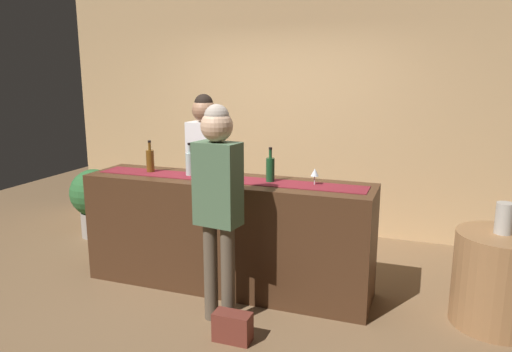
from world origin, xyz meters
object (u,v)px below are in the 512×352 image
object	(u,v)px
customer_sipping	(218,191)
handbag	(233,327)
wine_bottle_clear	(190,164)
wine_glass_mid_counter	(315,173)
wine_bottle_green	(270,169)
bartender	(205,158)
wine_glass_near_customer	(203,167)
wine_bottle_amber	(150,160)
round_side_table	(499,280)
potted_plant_tall	(94,198)
vase_on_side_table	(504,218)

from	to	relation	value
customer_sipping	handbag	xyz separation A→B (m)	(0.21, -0.24, -0.95)
wine_bottle_clear	wine_glass_mid_counter	bearing A→B (deg)	1.03
wine_bottle_green	bartender	size ratio (longest dim) A/B	0.18
wine_glass_near_customer	handbag	size ratio (longest dim) A/B	0.51
wine_bottle_amber	wine_glass_near_customer	bearing A→B (deg)	-7.46
wine_bottle_clear	bartender	distance (m)	0.57
wine_bottle_amber	bartender	xyz separation A→B (m)	(0.30, 0.55, -0.05)
customer_sipping	round_side_table	world-z (taller)	customer_sipping
customer_sipping	wine_bottle_green	bearing A→B (deg)	80.55
round_side_table	handbag	distance (m)	2.08
wine_bottle_green	handbag	bearing A→B (deg)	-89.63
wine_glass_mid_counter	potted_plant_tall	xyz separation A→B (m)	(-2.82, 0.69, -0.65)
vase_on_side_table	handbag	world-z (taller)	vase_on_side_table
bartender	wine_bottle_clear	bearing A→B (deg)	107.24
customer_sipping	handbag	distance (m)	1.01
wine_bottle_green	wine_bottle_clear	bearing A→B (deg)	-179.49
wine_bottle_clear	vase_on_side_table	xyz separation A→B (m)	(2.61, 0.08, -0.27)
wine_bottle_amber	handbag	bearing A→B (deg)	-36.38
wine_glass_mid_counter	round_side_table	size ratio (longest dim) A/B	0.19
wine_glass_mid_counter	potted_plant_tall	distance (m)	2.97
wine_glass_near_customer	customer_sipping	size ratio (longest dim) A/B	0.08
wine_glass_near_customer	bartender	size ratio (longest dim) A/B	0.08
customer_sipping	round_side_table	xyz separation A→B (m)	(2.05, 0.70, -0.69)
round_side_table	wine_bottle_green	bearing A→B (deg)	-178.12
wine_glass_near_customer	wine_glass_mid_counter	world-z (taller)	same
customer_sipping	vase_on_side_table	bearing A→B (deg)	27.56
customer_sipping	vase_on_side_table	size ratio (longest dim) A/B	7.15
wine_bottle_clear	customer_sipping	world-z (taller)	customer_sipping
bartender	vase_on_side_table	distance (m)	2.78
wine_glass_mid_counter	bartender	distance (m)	1.39
potted_plant_tall	handbag	bearing A→B (deg)	-32.98
wine_bottle_green	handbag	distance (m)	1.34
wine_glass_near_customer	customer_sipping	world-z (taller)	customer_sipping
wine_glass_near_customer	handbag	bearing A→B (deg)	-52.98
potted_plant_tall	vase_on_side_table	bearing A→B (deg)	-8.39
bartender	vase_on_side_table	bearing A→B (deg)	175.26
round_side_table	potted_plant_tall	size ratio (longest dim) A/B	0.91
wine_bottle_amber	wine_glass_mid_counter	distance (m)	1.58
wine_bottle_amber	customer_sipping	world-z (taller)	customer_sipping
wine_glass_mid_counter	wine_bottle_green	bearing A→B (deg)	-177.93
wine_bottle_amber	round_side_table	xyz separation A→B (m)	(3.04, 0.06, -0.76)
wine_bottle_clear	wine_bottle_amber	distance (m)	0.42
wine_glass_near_customer	vase_on_side_table	xyz separation A→B (m)	(2.44, 0.15, -0.26)
wine_bottle_green	wine_glass_near_customer	world-z (taller)	wine_bottle_green
potted_plant_tall	round_side_table	bearing A→B (deg)	-8.57
round_side_table	handbag	bearing A→B (deg)	-153.00
wine_bottle_green	wine_glass_mid_counter	xyz separation A→B (m)	(0.39, 0.01, -0.01)
wine_glass_mid_counter	vase_on_side_table	distance (m)	1.48
bartender	potted_plant_tall	distance (m)	1.66
customer_sipping	vase_on_side_table	world-z (taller)	customer_sipping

